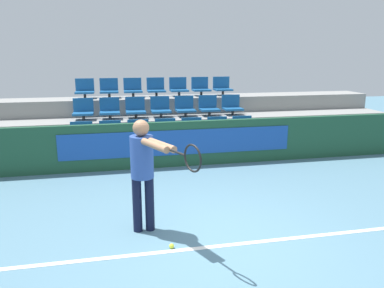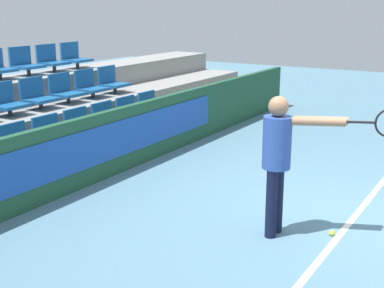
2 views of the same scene
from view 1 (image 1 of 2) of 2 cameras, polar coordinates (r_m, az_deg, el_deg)
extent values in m
plane|color=slate|center=(5.13, 3.11, -15.24)|extent=(30.00, 30.00, 0.00)
cube|color=white|center=(5.10, 3.19, -15.35)|extent=(6.38, 0.08, 0.01)
cube|color=#1E4C33|center=(8.30, -3.32, -0.05)|extent=(12.96, 0.12, 1.02)
cube|color=#19479E|center=(8.25, -1.95, 0.24)|extent=(5.14, 0.02, 0.56)
cube|color=gray|center=(8.91, -3.83, -1.05)|extent=(12.56, 0.96, 0.43)
cube|color=gray|center=(9.79, -4.65, 1.56)|extent=(12.56, 0.96, 0.85)
cube|color=gray|center=(10.68, -5.33, 3.74)|extent=(12.56, 0.96, 1.28)
cylinder|color=#333333|center=(8.84, -16.45, 0.18)|extent=(0.07, 0.07, 0.14)
cube|color=#195693|center=(8.82, -16.49, 0.77)|extent=(0.50, 0.45, 0.05)
cube|color=#195693|center=(8.98, -16.47, 2.25)|extent=(0.50, 0.04, 0.34)
cylinder|color=#333333|center=(8.81, -12.26, 0.38)|extent=(0.07, 0.07, 0.14)
cube|color=#195693|center=(8.79, -12.29, 0.97)|extent=(0.50, 0.45, 0.05)
cube|color=#195693|center=(8.95, -12.35, 2.46)|extent=(0.50, 0.04, 0.34)
cylinder|color=#333333|center=(8.83, -8.06, 0.58)|extent=(0.07, 0.07, 0.14)
cube|color=#195693|center=(8.81, -8.08, 1.18)|extent=(0.50, 0.45, 0.05)
cube|color=#195693|center=(8.97, -8.21, 2.66)|extent=(0.50, 0.04, 0.34)
cylinder|color=#333333|center=(8.89, -3.90, 0.78)|extent=(0.07, 0.07, 0.14)
cube|color=#195693|center=(8.87, -3.91, 1.37)|extent=(0.50, 0.45, 0.05)
cube|color=#195693|center=(9.03, -4.11, 2.84)|extent=(0.50, 0.04, 0.34)
cylinder|color=#333333|center=(9.00, 0.18, 0.97)|extent=(0.07, 0.07, 0.14)
cube|color=#195693|center=(8.98, 0.18, 1.56)|extent=(0.50, 0.45, 0.05)
cube|color=#195693|center=(9.13, -0.09, 3.00)|extent=(0.50, 0.04, 0.34)
cylinder|color=#333333|center=(9.15, 4.14, 1.15)|extent=(0.07, 0.07, 0.14)
cube|color=#195693|center=(9.13, 4.15, 1.73)|extent=(0.50, 0.45, 0.05)
cube|color=#195693|center=(9.29, 3.83, 3.15)|extent=(0.50, 0.04, 0.34)
cylinder|color=#333333|center=(9.35, 7.96, 1.32)|extent=(0.07, 0.07, 0.14)
cube|color=#195693|center=(9.33, 7.97, 1.88)|extent=(0.50, 0.45, 0.05)
cube|color=#195693|center=(9.48, 7.60, 3.27)|extent=(0.50, 0.04, 0.34)
cylinder|color=#333333|center=(9.70, -16.20, 3.93)|extent=(0.07, 0.07, 0.14)
cube|color=#195693|center=(9.69, -16.24, 4.48)|extent=(0.50, 0.45, 0.05)
cube|color=#195693|center=(9.86, -16.23, 5.77)|extent=(0.50, 0.04, 0.34)
cylinder|color=#333333|center=(9.67, -12.38, 4.13)|extent=(0.07, 0.07, 0.14)
cube|color=#195693|center=(9.66, -12.41, 4.68)|extent=(0.50, 0.45, 0.05)
cube|color=#195693|center=(9.83, -12.46, 5.97)|extent=(0.50, 0.04, 0.34)
cylinder|color=#333333|center=(9.69, -8.54, 4.31)|extent=(0.07, 0.07, 0.14)
cube|color=#195693|center=(9.67, -8.56, 4.86)|extent=(0.50, 0.45, 0.05)
cube|color=#195693|center=(9.85, -8.68, 6.14)|extent=(0.50, 0.04, 0.34)
cylinder|color=#333333|center=(9.74, -4.74, 4.47)|extent=(0.07, 0.07, 0.14)
cube|color=#195693|center=(9.73, -4.75, 5.01)|extent=(0.50, 0.45, 0.05)
cube|color=#195693|center=(9.90, -4.92, 6.29)|extent=(0.50, 0.04, 0.34)
cylinder|color=#333333|center=(9.84, -0.99, 4.61)|extent=(0.07, 0.07, 0.14)
cube|color=#195693|center=(9.83, -0.99, 5.15)|extent=(0.50, 0.45, 0.05)
cube|color=#195693|center=(10.00, -1.22, 6.41)|extent=(0.50, 0.04, 0.34)
cylinder|color=#333333|center=(9.98, 2.67, 4.72)|extent=(0.07, 0.07, 0.14)
cube|color=#195693|center=(9.97, 2.68, 5.26)|extent=(0.50, 0.45, 0.05)
cube|color=#195693|center=(10.14, 2.40, 6.50)|extent=(0.50, 0.04, 0.34)
cylinder|color=#333333|center=(10.16, 6.21, 4.82)|extent=(0.07, 0.07, 0.14)
cube|color=#195693|center=(10.15, 6.23, 5.34)|extent=(0.50, 0.45, 0.05)
cube|color=#195693|center=(10.31, 5.91, 6.56)|extent=(0.50, 0.04, 0.34)
cylinder|color=#333333|center=(10.59, -16.00, 7.06)|extent=(0.07, 0.07, 0.14)
cube|color=#195693|center=(10.58, -16.03, 7.57)|extent=(0.50, 0.45, 0.05)
cube|color=#195693|center=(10.77, -16.03, 8.70)|extent=(0.50, 0.04, 0.34)
cylinder|color=#333333|center=(10.57, -12.48, 7.25)|extent=(0.07, 0.07, 0.14)
cube|color=#195693|center=(10.56, -12.51, 7.76)|extent=(0.50, 0.45, 0.05)
cube|color=#195693|center=(10.74, -12.55, 8.89)|extent=(0.50, 0.04, 0.34)
cylinder|color=#333333|center=(10.58, -8.95, 7.42)|extent=(0.07, 0.07, 0.14)
cube|color=#195693|center=(10.57, -8.97, 7.92)|extent=(0.50, 0.45, 0.05)
cube|color=#195693|center=(10.76, -9.07, 9.05)|extent=(0.50, 0.04, 0.34)
cylinder|color=#333333|center=(10.63, -5.44, 7.55)|extent=(0.07, 0.07, 0.14)
cube|color=#195693|center=(10.62, -5.45, 8.05)|extent=(0.50, 0.45, 0.05)
cube|color=#195693|center=(10.81, -5.60, 9.17)|extent=(0.50, 0.04, 0.34)
cylinder|color=#333333|center=(10.72, -1.98, 7.66)|extent=(0.07, 0.07, 0.14)
cube|color=#195693|center=(10.71, -1.98, 8.15)|extent=(0.50, 0.45, 0.05)
cube|color=#195693|center=(10.90, -2.18, 9.26)|extent=(0.50, 0.04, 0.34)
cylinder|color=#333333|center=(10.85, 1.42, 7.73)|extent=(0.07, 0.07, 0.14)
cube|color=#195693|center=(10.84, 1.42, 8.22)|extent=(0.50, 0.45, 0.05)
cube|color=#195693|center=(11.02, 1.18, 9.32)|extent=(0.50, 0.04, 0.34)
cylinder|color=#333333|center=(11.02, 4.72, 7.78)|extent=(0.07, 0.07, 0.14)
cube|color=#195693|center=(11.01, 4.73, 8.26)|extent=(0.50, 0.45, 0.05)
cube|color=#195693|center=(11.19, 4.45, 9.35)|extent=(0.50, 0.04, 0.34)
cylinder|color=black|center=(5.39, -8.35, -9.13)|extent=(0.13, 0.13, 0.80)
cylinder|color=black|center=(5.40, -6.47, -9.02)|extent=(0.13, 0.13, 0.80)
cylinder|color=#2D4C99|center=(5.17, -7.65, -1.97)|extent=(0.32, 0.32, 0.59)
sphere|color=#9E7051|center=(5.08, -7.79, 2.45)|extent=(0.22, 0.22, 0.22)
cylinder|color=#9E7051|center=(4.73, -5.69, -0.22)|extent=(0.32, 0.56, 0.09)
cylinder|color=#9E7051|center=(4.73, -4.64, -0.17)|extent=(0.32, 0.56, 0.09)
cylinder|color=black|center=(4.37, -2.22, -1.31)|extent=(0.15, 0.29, 0.03)
torus|color=black|center=(4.14, 0.10, -2.18)|extent=(0.15, 0.31, 0.32)
sphere|color=#CCDB33|center=(5.05, -3.13, -15.26)|extent=(0.07, 0.07, 0.07)
camera|label=2|loc=(5.75, -73.35, 5.14)|focal=50.00mm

